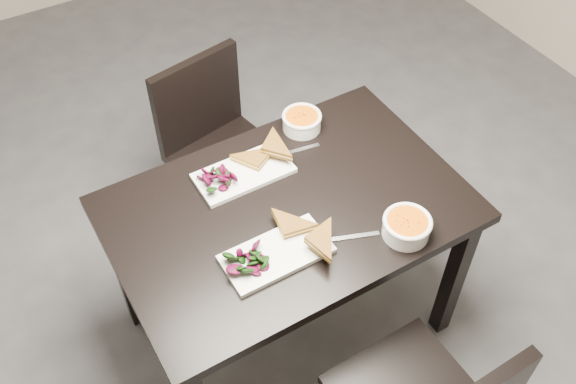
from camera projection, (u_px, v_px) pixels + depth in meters
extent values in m
plane|color=#47474C|center=(210.00, 264.00, 2.93)|extent=(5.00, 5.00, 0.00)
cube|color=black|center=(288.00, 210.00, 2.19)|extent=(1.20, 0.80, 0.04)
cube|color=black|center=(454.00, 277.00, 2.45)|extent=(0.06, 0.06, 0.71)
cube|color=black|center=(123.00, 269.00, 2.48)|extent=(0.06, 0.06, 0.71)
cube|color=black|center=(353.00, 167.00, 2.85)|extent=(0.06, 0.06, 0.71)
cube|color=black|center=(408.00, 361.00, 2.38)|extent=(0.04, 0.04, 0.41)
cube|color=black|center=(229.00, 160.00, 2.77)|extent=(0.49, 0.49, 0.04)
cube|color=black|center=(225.00, 238.00, 2.77)|extent=(0.05, 0.05, 0.41)
cube|color=black|center=(287.00, 197.00, 2.93)|extent=(0.05, 0.05, 0.41)
cube|color=black|center=(177.00, 192.00, 2.95)|extent=(0.05, 0.05, 0.41)
cube|color=black|center=(238.00, 155.00, 3.11)|extent=(0.05, 0.05, 0.41)
cube|color=black|center=(197.00, 99.00, 2.71)|extent=(0.42, 0.12, 0.40)
cube|color=white|center=(277.00, 254.00, 2.03)|extent=(0.34, 0.17, 0.02)
cylinder|color=white|center=(406.00, 228.00, 2.07)|extent=(0.15, 0.15, 0.06)
cylinder|color=#C96709|center=(407.00, 223.00, 2.05)|extent=(0.13, 0.13, 0.02)
torus|color=white|center=(408.00, 221.00, 2.04)|extent=(0.16, 0.16, 0.02)
cube|color=silver|center=(352.00, 237.00, 2.08)|extent=(0.17, 0.08, 0.00)
cube|color=white|center=(244.00, 173.00, 2.26)|extent=(0.34, 0.17, 0.02)
cylinder|color=white|center=(302.00, 123.00, 2.41)|extent=(0.14, 0.14, 0.06)
cylinder|color=#C96709|center=(302.00, 118.00, 2.40)|extent=(0.12, 0.12, 0.02)
torus|color=white|center=(302.00, 116.00, 2.39)|extent=(0.15, 0.15, 0.01)
cube|color=silver|center=(297.00, 151.00, 2.35)|extent=(0.18, 0.05, 0.00)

